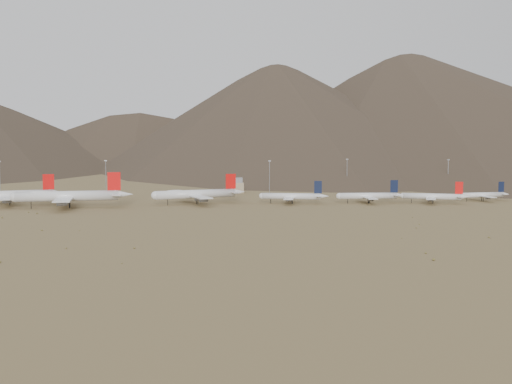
{
  "coord_description": "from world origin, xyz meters",
  "views": [
    {
      "loc": [
        -7.72,
        -380.78,
        42.27
      ],
      "look_at": [
        34.63,
        30.0,
        8.0
      ],
      "focal_mm": 45.0,
      "sensor_mm": 36.0,
      "label": 1
    }
  ],
  "objects": [
    {
      "name": "mountain_ridge",
      "position": [
        0.0,
        900.0,
        150.0
      ],
      "size": [
        4400.0,
        1000.0,
        300.0
      ],
      "color": "#4A3B2C",
      "rests_on": "ground"
    },
    {
      "name": "mast_centre",
      "position": [
        53.46,
        110.62,
        14.2
      ],
      "size": [
        2.0,
        0.6,
        25.7
      ],
      "color": "gray",
      "rests_on": "ground"
    },
    {
      "name": "control_tower",
      "position": [
        30.0,
        120.0,
        5.32
      ],
      "size": [
        8.0,
        8.0,
        12.0
      ],
      "color": "tan",
      "rests_on": "ground"
    },
    {
      "name": "desert_scrub",
      "position": [
        27.89,
        -108.99,
        0.32
      ],
      "size": [
        434.93,
        174.87,
        0.91
      ],
      "color": "olive",
      "rests_on": "ground"
    },
    {
      "name": "narrowbody_d",
      "position": [
        190.63,
        35.44,
        4.23
      ],
      "size": [
        39.32,
        28.63,
        13.05
      ],
      "rotation": [
        0.0,
        0.0,
        0.15
      ],
      "color": "silver",
      "rests_on": "ground"
    },
    {
      "name": "narrowbody_c",
      "position": [
        150.59,
        22.15,
        4.75
      ],
      "size": [
        42.29,
        31.65,
        14.63
      ],
      "rotation": [
        0.0,
        0.0,
        -0.36
      ],
      "color": "silver",
      "rests_on": "ground"
    },
    {
      "name": "mast_west",
      "position": [
        -73.3,
        128.68,
        14.2
      ],
      "size": [
        2.0,
        0.6,
        25.7
      ],
      "color": "gray",
      "rests_on": "ground"
    },
    {
      "name": "ground",
      "position": [
        0.0,
        0.0,
        0.0
      ],
      "size": [
        3000.0,
        3000.0,
        0.0
      ],
      "primitive_type": "plane",
      "color": "#937C4C",
      "rests_on": "ground"
    },
    {
      "name": "mast_east",
      "position": [
        122.78,
        143.19,
        14.2
      ],
      "size": [
        2.0,
        0.6,
        25.7
      ],
      "color": "gray",
      "rests_on": "ground"
    },
    {
      "name": "widebody_west",
      "position": [
        -123.22,
        39.8,
        6.69
      ],
      "size": [
        63.25,
        50.19,
        19.39
      ],
      "rotation": [
        0.0,
        0.0,
        0.3
      ],
      "color": "silver",
      "rests_on": "ground"
    },
    {
      "name": "narrowbody_a",
      "position": [
        58.87,
        30.88,
        4.91
      ],
      "size": [
        45.14,
        33.17,
        15.12
      ],
      "rotation": [
        0.0,
        0.0,
        -0.22
      ],
      "color": "silver",
      "rests_on": "ground"
    },
    {
      "name": "mast_far_east",
      "position": [
        202.5,
        124.06,
        14.2
      ],
      "size": [
        2.0,
        0.6,
        25.7
      ],
      "color": "gray",
      "rests_on": "ground"
    },
    {
      "name": "mast_far_west",
      "position": [
        -151.64,
        122.56,
        14.2
      ],
      "size": [
        2.0,
        0.6,
        25.7
      ],
      "color": "gray",
      "rests_on": "ground"
    },
    {
      "name": "widebody_east",
      "position": [
        -4.03,
        35.84,
        6.59
      ],
      "size": [
        62.07,
        49.36,
        19.11
      ],
      "rotation": [
        0.0,
        0.0,
        0.32
      ],
      "color": "silver",
      "rests_on": "ground"
    },
    {
      "name": "widebody_centre",
      "position": [
        -82.21,
        19.24,
        7.49
      ],
      "size": [
        73.05,
        56.5,
        21.72
      ],
      "rotation": [
        0.0,
        0.0,
        0.1
      ],
      "color": "silver",
      "rests_on": "ground"
    },
    {
      "name": "narrowbody_b",
      "position": [
        109.6,
        28.8,
        4.94
      ],
      "size": [
        46.13,
        32.92,
        15.22
      ],
      "rotation": [
        0.0,
        0.0,
        -0.01
      ],
      "color": "silver",
      "rests_on": "ground"
    }
  ]
}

